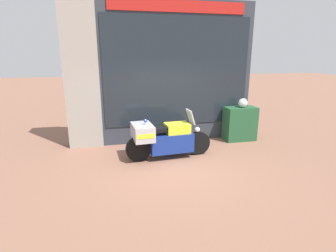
# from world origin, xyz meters

# --- Properties ---
(ground_plane) EXTENTS (60.00, 60.00, 0.00)m
(ground_plane) POSITION_xyz_m (0.00, 0.00, 0.00)
(ground_plane) COLOR #8E604C
(shop_building) EXTENTS (5.57, 0.55, 4.15)m
(shop_building) POSITION_xyz_m (-0.41, 2.00, 2.08)
(shop_building) COLOR #333842
(shop_building) RESTS_ON ground
(window_display) EXTENTS (4.17, 0.30, 2.09)m
(window_display) POSITION_xyz_m (0.40, 2.03, 0.49)
(window_display) COLOR slate
(window_display) RESTS_ON ground
(paramedic_motorcycle) EXTENTS (2.27, 0.84, 1.25)m
(paramedic_motorcycle) POSITION_xyz_m (-0.29, 0.46, 0.55)
(paramedic_motorcycle) COLOR black
(paramedic_motorcycle) RESTS_ON ground
(utility_cabinet) EXTENTS (0.97, 0.53, 1.05)m
(utility_cabinet) POSITION_xyz_m (2.36, 1.45, 0.53)
(utility_cabinet) COLOR #235633
(utility_cabinet) RESTS_ON ground
(white_helmet) EXTENTS (0.28, 0.28, 0.28)m
(white_helmet) POSITION_xyz_m (2.41, 1.42, 1.19)
(white_helmet) COLOR white
(white_helmet) RESTS_ON utility_cabinet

